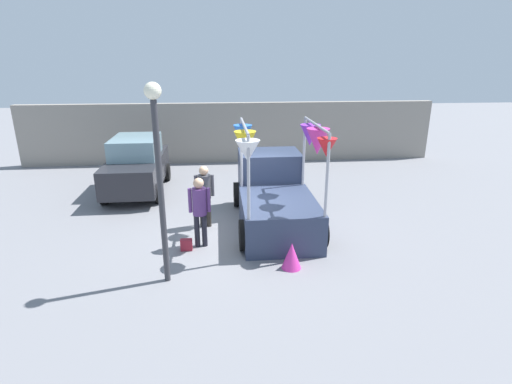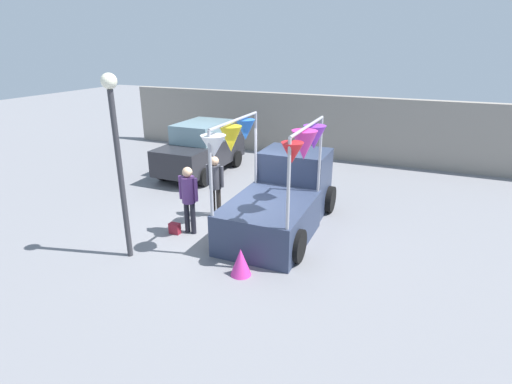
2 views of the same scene
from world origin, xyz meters
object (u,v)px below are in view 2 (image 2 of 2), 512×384
at_px(person_customer, 189,194).
at_px(handbag, 175,228).
at_px(street_lamp, 117,144).
at_px(parked_car, 201,148).
at_px(vendor_truck, 283,193).
at_px(folded_kite_bundle_magenta, 241,262).
at_px(person_vendor, 215,181).

xyz_separation_m(person_customer, handbag, (-0.35, -0.20, -0.93)).
height_order(handbag, street_lamp, street_lamp).
xyz_separation_m(parked_car, handbag, (1.97, -4.76, -0.80)).
height_order(vendor_truck, person_customer, vendor_truck).
bearing_deg(parked_car, folded_kite_bundle_magenta, -53.46).
bearing_deg(street_lamp, person_customer, 67.25).
height_order(vendor_truck, folded_kite_bundle_magenta, vendor_truck).
height_order(person_customer, handbag, person_customer).
bearing_deg(person_vendor, folded_kite_bundle_magenta, -52.29).
height_order(vendor_truck, street_lamp, street_lamp).
relative_size(parked_car, folded_kite_bundle_magenta, 6.67).
xyz_separation_m(person_vendor, handbag, (-0.44, -1.41, -0.91)).
relative_size(vendor_truck, handbag, 14.72).
xyz_separation_m(handbag, street_lamp, (-0.30, -1.36, 2.48)).
distance_m(person_customer, person_vendor, 1.22).
bearing_deg(folded_kite_bundle_magenta, person_vendor, 127.71).
height_order(person_vendor, street_lamp, street_lamp).
bearing_deg(vendor_truck, street_lamp, -131.92).
bearing_deg(person_vendor, person_customer, -94.03).
bearing_deg(street_lamp, handbag, 77.42).
bearing_deg(street_lamp, folded_kite_bundle_magenta, 5.46).
height_order(person_customer, person_vendor, person_customer).
xyz_separation_m(parked_car, person_customer, (2.32, -4.56, 0.12)).
bearing_deg(handbag, person_customer, 29.74).
relative_size(parked_car, person_customer, 2.28).
bearing_deg(parked_car, person_vendor, -54.35).
distance_m(parked_car, folded_kite_bundle_magenta, 7.32).
relative_size(parked_car, street_lamp, 0.99).
distance_m(person_customer, street_lamp, 2.30).
bearing_deg(person_customer, folded_kite_bundle_magenta, -32.67).
bearing_deg(folded_kite_bundle_magenta, parked_car, 126.54).
height_order(parked_car, street_lamp, street_lamp).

